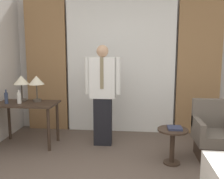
{
  "coord_description": "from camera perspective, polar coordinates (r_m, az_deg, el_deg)",
  "views": [
    {
      "loc": [
        0.32,
        -2.08,
        1.62
      ],
      "look_at": [
        -0.07,
        1.84,
        0.99
      ],
      "focal_mm": 40.0,
      "sensor_mm": 36.0,
      "label": 1
    }
  ],
  "objects": [
    {
      "name": "armchair",
      "position": [
        4.1,
        22.22,
        -10.04
      ],
      "size": [
        0.57,
        0.6,
        0.86
      ],
      "color": "#38281E",
      "rests_on": "ground_plane"
    },
    {
      "name": "book",
      "position": [
        3.66,
        14.14,
        -8.52
      ],
      "size": [
        0.2,
        0.2,
        0.03
      ],
      "color": "#2D334C",
      "rests_on": "side_table"
    },
    {
      "name": "person",
      "position": [
        4.17,
        -2.14,
        -0.47
      ],
      "size": [
        0.6,
        0.2,
        1.7
      ],
      "color": "black",
      "rests_on": "ground_plane"
    },
    {
      "name": "curtain_sheer_center",
      "position": [
        4.87,
        1.94,
        5.2
      ],
      "size": [
        2.08,
        0.06,
        2.58
      ],
      "color": "white",
      "rests_on": "ground_plane"
    },
    {
      "name": "wall_back",
      "position": [
        5.0,
        2.04,
        5.99
      ],
      "size": [
        10.0,
        0.06,
        2.7
      ],
      "color": "beige",
      "rests_on": "ground_plane"
    },
    {
      "name": "table_lamp_right",
      "position": [
        4.45,
        -16.89,
        1.72
      ],
      "size": [
        0.26,
        0.26,
        0.45
      ],
      "color": "#4C4238",
      "rests_on": "desk"
    },
    {
      "name": "curtain_drape_left",
      "position": [
        5.18,
        -14.74,
        5.14
      ],
      "size": [
        0.81,
        0.06,
        2.58
      ],
      "color": "#997047",
      "rests_on": "ground_plane"
    },
    {
      "name": "curtain_drape_right",
      "position": [
        5.0,
        19.24,
        4.81
      ],
      "size": [
        0.81,
        0.06,
        2.58
      ],
      "color": "#997047",
      "rests_on": "ground_plane"
    },
    {
      "name": "side_table",
      "position": [
        3.71,
        13.65,
        -11.19
      ],
      "size": [
        0.43,
        0.43,
        0.51
      ],
      "color": "#38281E",
      "rests_on": "ground_plane"
    },
    {
      "name": "table_lamp_left",
      "position": [
        4.56,
        -20.02,
        1.73
      ],
      "size": [
        0.26,
        0.26,
        0.45
      ],
      "color": "#4C4238",
      "rests_on": "desk"
    },
    {
      "name": "bottle_near_edge",
      "position": [
        4.42,
        -20.48,
        -1.81
      ],
      "size": [
        0.07,
        0.07,
        0.23
      ],
      "color": "silver",
      "rests_on": "desk"
    },
    {
      "name": "desk",
      "position": [
        4.47,
        -18.88,
        -4.41
      ],
      "size": [
        1.02,
        0.57,
        0.74
      ],
      "color": "#38281E",
      "rests_on": "ground_plane"
    },
    {
      "name": "bottle_by_lamp",
      "position": [
        4.47,
        -23.02,
        -1.77
      ],
      "size": [
        0.06,
        0.06,
        0.24
      ],
      "color": "#2D3851",
      "rests_on": "desk"
    }
  ]
}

